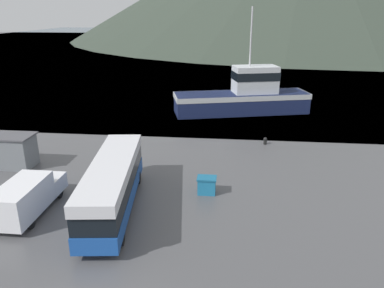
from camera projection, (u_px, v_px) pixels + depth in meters
The scene contains 7 objects.
water_surface at pixel (219, 42), 149.70m from camera, with size 240.00×240.00×0.00m, color #3D5160.
tour_bus at pixel (113, 183), 23.30m from camera, with size 3.71×11.13×3.24m.
delivery_van at pixel (27, 196), 22.98m from camera, with size 2.07×6.17×2.29m.
fishing_boat at pixel (244, 96), 45.85m from camera, with size 16.90×8.28×12.41m.
storage_bin at pixel (207, 185), 25.82m from camera, with size 1.33×1.00×1.20m.
dock_kiosk at pixel (13, 151), 30.04m from camera, with size 3.46×2.39×2.66m.
mooring_bollard at pixel (265, 141), 35.38m from camera, with size 0.36×0.36×0.68m.
Camera 1 is at (5.68, -11.69, 12.01)m, focal length 35.00 mm.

